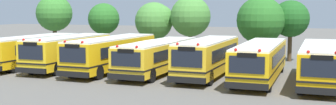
% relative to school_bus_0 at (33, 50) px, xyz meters
% --- Properties ---
extents(ground_plane, '(160.00, 160.00, 0.00)m').
position_rel_school_bus_0_xyz_m(ground_plane, '(11.26, -0.05, -1.40)').
color(ground_plane, '#595651').
extents(school_bus_0, '(2.69, 10.17, 2.65)m').
position_rel_school_bus_0_xyz_m(school_bus_0, '(0.00, 0.00, 0.00)').
color(school_bus_0, yellow).
rests_on(school_bus_0, ground_plane).
extents(school_bus_1, '(2.62, 9.58, 2.74)m').
position_rel_school_bus_0_xyz_m(school_bus_1, '(3.67, -0.31, 0.04)').
color(school_bus_1, yellow).
rests_on(school_bus_1, ground_plane).
extents(school_bus_2, '(2.73, 10.84, 2.73)m').
position_rel_school_bus_0_xyz_m(school_bus_2, '(7.47, -0.08, 0.04)').
color(school_bus_2, yellow).
rests_on(school_bus_2, ground_plane).
extents(school_bus_3, '(2.78, 10.84, 2.52)m').
position_rel_school_bus_0_xyz_m(school_bus_3, '(11.24, 0.09, -0.06)').
color(school_bus_3, yellow).
rests_on(school_bus_3, ground_plane).
extents(school_bus_4, '(2.55, 9.65, 2.76)m').
position_rel_school_bus_0_xyz_m(school_bus_4, '(15.07, -0.18, 0.05)').
color(school_bus_4, yellow).
rests_on(school_bus_4, ground_plane).
extents(school_bus_5, '(2.48, 11.31, 2.60)m').
position_rel_school_bus_0_xyz_m(school_bus_5, '(18.72, -0.07, -0.02)').
color(school_bus_5, yellow).
rests_on(school_bus_5, ground_plane).
extents(school_bus_6, '(2.56, 11.04, 2.63)m').
position_rel_school_bus_0_xyz_m(school_bus_6, '(22.60, -0.31, -0.01)').
color(school_bus_6, '#EAA80C').
rests_on(school_bus_6, ground_plane).
extents(tree_0, '(3.88, 3.88, 6.25)m').
position_rel_school_bus_0_xyz_m(tree_0, '(-4.71, 9.50, 2.93)').
color(tree_0, '#4C3823').
rests_on(tree_0, ground_plane).
extents(tree_1, '(3.21, 3.21, 5.37)m').
position_rel_school_bus_0_xyz_m(tree_1, '(1.61, 9.36, 2.30)').
color(tree_1, '#4C3823').
rests_on(tree_1, ground_plane).
extents(tree_2, '(3.95, 3.81, 5.46)m').
position_rel_school_bus_0_xyz_m(tree_2, '(6.90, 10.23, 2.21)').
color(tree_2, '#4C3823').
rests_on(tree_2, ground_plane).
extents(tree_3, '(3.88, 3.88, 6.00)m').
position_rel_school_bus_0_xyz_m(tree_3, '(10.67, 9.90, 2.60)').
color(tree_3, '#4C3823').
rests_on(tree_3, ground_plane).
extents(tree_4, '(4.27, 4.27, 5.90)m').
position_rel_school_bus_0_xyz_m(tree_4, '(17.37, 9.33, 2.44)').
color(tree_4, '#4C3823').
rests_on(tree_4, ground_plane).
extents(tree_5, '(3.35, 3.35, 5.57)m').
position_rel_school_bus_0_xyz_m(tree_5, '(19.86, 10.90, 2.50)').
color(tree_5, '#4C3823').
rests_on(tree_5, ground_plane).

